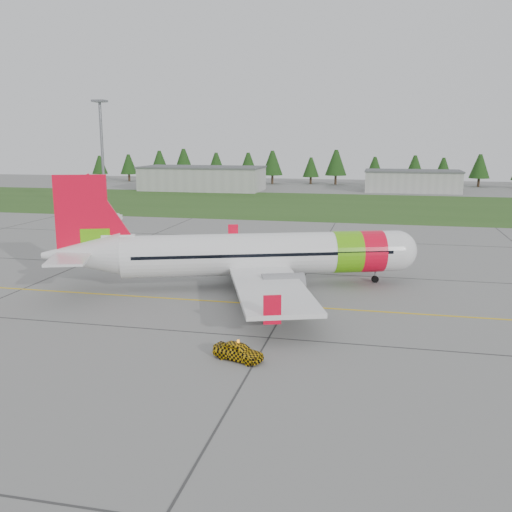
# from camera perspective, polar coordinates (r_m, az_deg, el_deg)

# --- Properties ---
(ground) EXTENTS (320.00, 320.00, 0.00)m
(ground) POSITION_cam_1_polar(r_m,az_deg,el_deg) (43.46, -11.85, -7.05)
(ground) COLOR gray
(ground) RESTS_ON ground
(aircraft) EXTENTS (33.84, 32.12, 10.64)m
(aircraft) POSITION_cam_1_polar(r_m,az_deg,el_deg) (53.50, -0.21, 0.15)
(aircraft) COLOR white
(aircraft) RESTS_ON ground
(follow_me_car) EXTENTS (1.52, 1.65, 3.35)m
(follow_me_car) POSITION_cam_1_polar(r_m,az_deg,el_deg) (36.17, -1.80, -7.86)
(follow_me_car) COLOR yellow
(follow_me_car) RESTS_ON ground
(service_van) EXTENTS (1.96, 1.89, 4.73)m
(service_van) POSITION_cam_1_polar(r_m,az_deg,el_deg) (97.80, -14.47, 4.63)
(service_van) COLOR silver
(service_van) RESTS_ON ground
(grass_strip) EXTENTS (320.00, 50.00, 0.03)m
(grass_strip) POSITION_cam_1_polar(r_m,az_deg,el_deg) (121.43, 4.19, 5.16)
(grass_strip) COLOR #30561E
(grass_strip) RESTS_ON ground
(taxi_guideline) EXTENTS (120.00, 0.25, 0.02)m
(taxi_guideline) POSITION_cam_1_polar(r_m,az_deg,el_deg) (50.50, -8.14, -4.24)
(taxi_guideline) COLOR gold
(taxi_guideline) RESTS_ON ground
(hangar_west) EXTENTS (32.00, 14.00, 6.00)m
(hangar_west) POSITION_cam_1_polar(r_m,az_deg,el_deg) (155.18, -5.38, 7.67)
(hangar_west) COLOR #A8A8A3
(hangar_west) RESTS_ON ground
(hangar_east) EXTENTS (24.00, 12.00, 5.20)m
(hangar_east) POSITION_cam_1_polar(r_m,az_deg,el_deg) (155.98, 15.36, 7.18)
(hangar_east) COLOR #A8A8A3
(hangar_east) RESTS_ON ground
(floodlight_mast) EXTENTS (0.50, 0.50, 20.00)m
(floodlight_mast) POSITION_cam_1_polar(r_m,az_deg,el_deg) (107.46, -15.08, 9.29)
(floodlight_mast) COLOR slate
(floodlight_mast) RESTS_ON ground
(treeline) EXTENTS (160.00, 8.00, 10.00)m
(treeline) POSITION_cam_1_polar(r_m,az_deg,el_deg) (176.47, 6.89, 8.77)
(treeline) COLOR #1C3F14
(treeline) RESTS_ON ground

